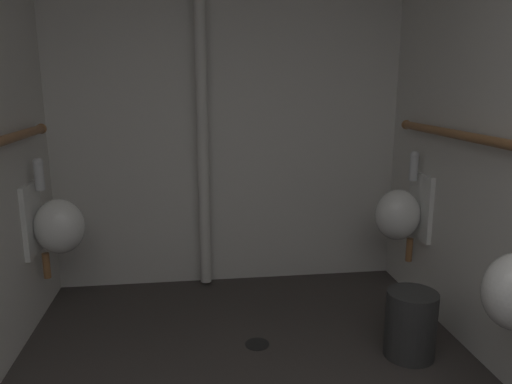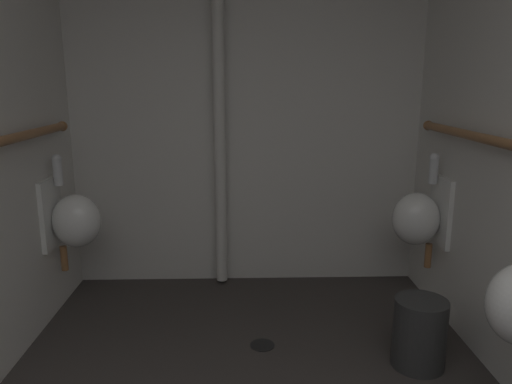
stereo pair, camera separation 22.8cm
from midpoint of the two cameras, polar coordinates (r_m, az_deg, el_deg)
wall_back at (r=3.51m, az=-5.20°, el=9.52°), size 2.62×0.06×2.55m
urinal_left_mid at (r=3.23m, az=-24.48°, el=-3.59°), size 0.32×0.30×0.76m
urinal_right_far at (r=3.31m, az=14.89°, el=-2.46°), size 0.32×0.30×0.76m
standpipe_back_wall at (r=3.40m, az=-8.33°, el=9.33°), size 0.08×0.08×2.50m
floor_drain at (r=2.90m, az=-2.19°, el=-17.58°), size 0.14×0.14×0.01m
waste_bin at (r=2.81m, az=15.58°, el=-14.92°), size 0.27×0.27×0.37m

